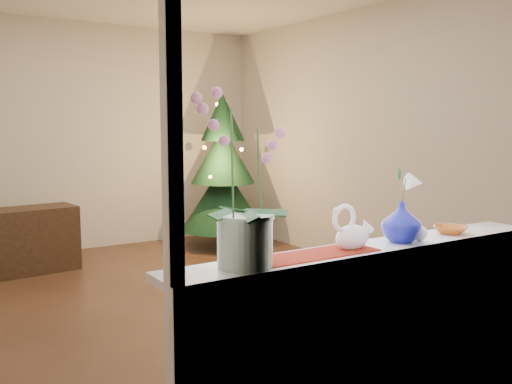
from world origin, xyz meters
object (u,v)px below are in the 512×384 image
at_px(amber_dish, 451,230).
at_px(orchid_pot, 245,179).
at_px(side_table, 31,240).
at_px(swan, 352,228).
at_px(xmas_tree, 223,171).
at_px(blue_vase, 402,219).
at_px(paperweight, 420,233).

bearing_deg(amber_dish, orchid_pot, -179.62).
bearing_deg(amber_dish, side_table, 108.28).
distance_m(swan, xmas_tree, 4.37).
distance_m(amber_dish, xmas_tree, 4.16).
height_order(swan, blue_vase, blue_vase).
bearing_deg(side_table, swan, -86.38).
bearing_deg(blue_vase, paperweight, -17.96).
height_order(paperweight, amber_dish, paperweight).
height_order(orchid_pot, swan, orchid_pot).
relative_size(paperweight, xmas_tree, 0.04).
xyz_separation_m(orchid_pot, side_table, (-0.04, 4.09, -0.95)).
height_order(swan, side_table, swan).
bearing_deg(swan, side_table, 78.35).
relative_size(orchid_pot, swan, 2.98).
relative_size(swan, paperweight, 3.17).
xyz_separation_m(orchid_pot, blue_vase, (0.92, 0.00, -0.25)).
relative_size(orchid_pot, amber_dish, 4.88).
height_order(blue_vase, side_table, blue_vase).
bearing_deg(blue_vase, amber_dish, 0.93).
bearing_deg(blue_vase, orchid_pot, -179.86).
height_order(orchid_pot, amber_dish, orchid_pot).
bearing_deg(orchid_pot, swan, 0.82).
bearing_deg(blue_vase, xmas_tree, 72.47).
xyz_separation_m(swan, side_table, (-0.64, 4.08, -0.69)).
bearing_deg(blue_vase, side_table, 103.22).
xyz_separation_m(xmas_tree, side_table, (-2.25, 0.02, -0.61)).
distance_m(paperweight, amber_dish, 0.29).
height_order(swan, paperweight, swan).
bearing_deg(swan, amber_dish, -20.55).
bearing_deg(paperweight, amber_dish, 7.64).
xyz_separation_m(blue_vase, paperweight, (0.10, -0.03, -0.08)).
bearing_deg(swan, xmas_tree, 47.87).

